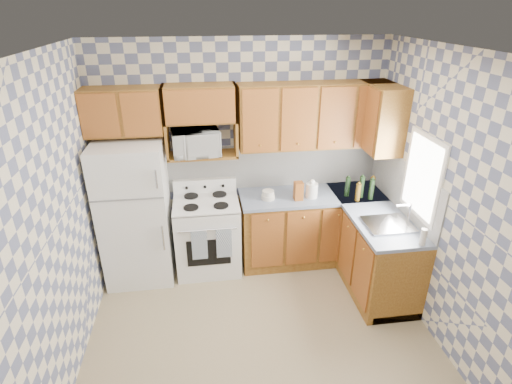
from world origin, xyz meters
TOP-DOWN VIEW (x-y plane):
  - floor at (0.00, 0.00)m, footprint 3.40×3.40m
  - back_wall at (0.00, 1.60)m, footprint 3.40×0.02m
  - right_wall at (1.70, 0.00)m, footprint 0.02×3.20m
  - backsplash_back at (0.40, 1.59)m, footprint 2.60×0.02m
  - backsplash_right at (1.69, 0.80)m, footprint 0.02×1.60m
  - refrigerator at (-1.27, 1.25)m, footprint 0.75×0.70m
  - stove_body at (-0.47, 1.28)m, footprint 0.76×0.65m
  - cooktop at (-0.47, 1.28)m, footprint 0.76×0.65m
  - backguard at (-0.47, 1.55)m, footprint 0.76×0.08m
  - dish_towel_left at (-0.57, 0.93)m, footprint 0.18×0.02m
  - dish_towel_right at (-0.29, 0.93)m, footprint 0.18×0.02m
  - base_cabinets_back at (0.82, 1.30)m, footprint 1.75×0.60m
  - base_cabinets_right at (1.40, 0.80)m, footprint 0.60×1.60m
  - countertop_back at (0.82, 1.30)m, footprint 1.77×0.63m
  - countertop_right at (1.40, 0.80)m, footprint 0.63×1.60m
  - upper_cabinets_back at (0.82, 1.44)m, footprint 1.75×0.33m
  - upper_cabinets_fridge at (-1.29, 1.44)m, footprint 0.82×0.33m
  - upper_cabinets_right at (1.53, 1.25)m, footprint 0.33×0.70m
  - microwave_shelf at (-0.47, 1.44)m, footprint 0.80×0.33m
  - microwave at (-0.54, 1.40)m, footprint 0.56×0.41m
  - sink at (1.40, 0.45)m, footprint 0.48×0.40m
  - window at (1.69, 0.45)m, footprint 0.02×0.66m
  - bottle_0 at (1.36, 1.12)m, footprint 0.06×0.06m
  - bottle_1 at (1.46, 1.06)m, footprint 0.06×0.06m
  - bottle_2 at (1.51, 1.16)m, footprint 0.06×0.06m
  - bottle_3 at (1.29, 1.04)m, footprint 0.06×0.06m
  - bottle_4 at (1.21, 1.18)m, footprint 0.06×0.06m
  - knife_block at (0.61, 1.17)m, footprint 0.11×0.11m
  - electric_kettle at (0.78, 1.21)m, footprint 0.14×0.14m
  - food_containers at (0.26, 1.23)m, footprint 0.16×0.16m
  - soap_bottle at (1.56, 0.05)m, footprint 0.06×0.06m

SIDE VIEW (x-z plane):
  - floor at x=0.00m, z-range 0.00..0.00m
  - base_cabinets_back at x=0.82m, z-range 0.00..0.88m
  - base_cabinets_right at x=1.40m, z-range 0.00..0.88m
  - stove_body at x=-0.47m, z-range 0.00..0.90m
  - dish_towel_left at x=-0.57m, z-range 0.36..0.73m
  - dish_towel_right at x=-0.29m, z-range 0.36..0.73m
  - refrigerator at x=-1.27m, z-range 0.00..1.68m
  - countertop_back at x=0.82m, z-range 0.88..0.92m
  - countertop_right at x=1.40m, z-range 0.88..0.92m
  - cooktop at x=-0.47m, z-range 0.89..0.92m
  - sink at x=1.40m, z-range 0.91..0.94m
  - food_containers at x=0.26m, z-range 0.92..1.03m
  - backguard at x=-0.47m, z-range 0.92..1.08m
  - soap_bottle at x=1.56m, z-range 0.92..1.09m
  - electric_kettle at x=0.78m, z-range 0.92..1.10m
  - bottle_3 at x=1.29m, z-range 0.92..1.13m
  - knife_block at x=0.61m, z-range 0.92..1.14m
  - bottle_2 at x=1.51m, z-range 0.92..1.15m
  - bottle_4 at x=1.21m, z-range 0.92..1.16m
  - bottle_1 at x=1.46m, z-range 0.92..1.17m
  - bottle_0 at x=1.36m, z-range 0.92..1.19m
  - backsplash_back at x=0.40m, z-range 0.92..1.48m
  - backsplash_right at x=1.69m, z-range 0.92..1.48m
  - back_wall at x=0.00m, z-range 0.00..2.70m
  - right_wall at x=1.70m, z-range 0.00..2.70m
  - microwave_shelf at x=-0.47m, z-range 1.42..1.45m
  - window at x=1.69m, z-range 1.02..1.88m
  - microwave at x=-0.54m, z-range 1.45..1.74m
  - upper_cabinets_back at x=0.82m, z-range 1.48..2.22m
  - upper_cabinets_right at x=1.53m, z-range 1.48..2.22m
  - upper_cabinets_fridge at x=-1.29m, z-range 1.72..2.22m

